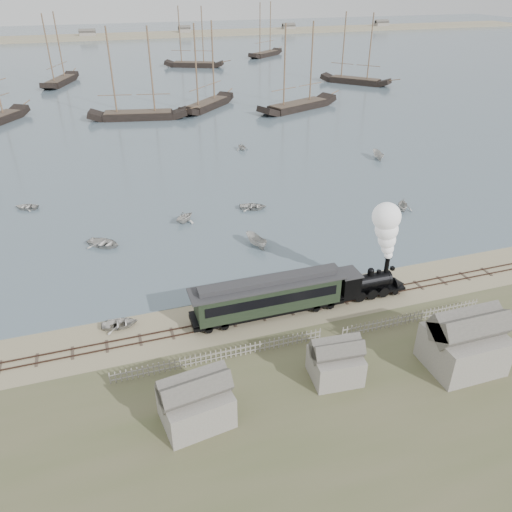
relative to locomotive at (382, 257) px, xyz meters
name	(u,v)px	position (x,y,z in m)	size (l,w,h in m)	color
ground	(266,303)	(-11.77, 2.00, -4.55)	(600.00, 600.00, 0.00)	tan
harbor_water	(122,61)	(-11.77, 172.00, -4.52)	(600.00, 336.00, 0.06)	#455462
rail_track	(272,314)	(-11.77, 0.00, -4.51)	(120.00, 1.80, 0.16)	#3E2922
picket_fence_west	(222,360)	(-18.27, -5.00, -4.55)	(19.00, 0.10, 1.20)	slate
picket_fence_east	(412,322)	(0.73, -5.50, -4.55)	(15.00, 0.10, 1.20)	slate
shed_left	(197,420)	(-21.77, -11.00, -4.55)	(5.00, 4.00, 4.10)	slate
shed_mid	(334,377)	(-9.77, -10.00, -4.55)	(4.00, 3.50, 3.60)	slate
shed_right	(459,365)	(1.23, -12.00, -4.55)	(6.00, 5.00, 5.10)	slate
far_spit	(108,38)	(-11.77, 252.00, -4.55)	(500.00, 20.00, 1.80)	tan
locomotive	(382,257)	(0.00, 0.00, 0.00)	(7.93, 2.96, 9.88)	black
passenger_coach	(268,295)	(-12.20, 0.00, -2.20)	(15.41, 2.97, 3.74)	black
beached_dinghy	(120,324)	(-26.36, 2.65, -4.19)	(3.44, 2.46, 0.71)	#BCB9B3
rowboat_0	(104,243)	(-26.89, 19.77, -4.05)	(4.30, 3.07, 0.89)	#BCB9B3
rowboat_1	(184,217)	(-16.05, 23.47, -3.65)	(3.21, 2.77, 1.69)	#BCB9B3
rowboat_2	(256,241)	(-8.92, 13.89, -3.77)	(3.73, 1.40, 1.44)	#BCB9B3
rowboat_3	(253,206)	(-5.85, 24.72, -4.09)	(3.89, 2.78, 0.81)	#BCB9B3
rowboat_4	(403,205)	(14.36, 17.74, -3.64)	(3.23, 2.79, 1.70)	#BCB9B3
rowboat_5	(378,155)	(22.56, 38.79, -3.78)	(3.67, 1.38, 1.42)	#BCB9B3
rowboat_6	(26,207)	(-36.83, 34.86, -4.14)	(3.38, 2.41, 0.70)	#BCB9B3
rowboat_7	(242,146)	(0.49, 51.50, -3.78)	(2.71, 2.34, 1.43)	#BCB9B3
schooner_2	(134,74)	(-15.65, 81.29, 5.51)	(22.48, 5.19, 20.00)	black
schooner_3	(206,66)	(1.97, 86.48, 5.51)	(20.45, 4.72, 20.00)	black
schooner_4	(300,67)	(23.09, 78.47, 5.51)	(23.56, 5.44, 20.00)	black
schooner_5	(358,49)	(52.15, 103.64, 5.51)	(21.50, 4.96, 20.00)	black
schooner_7	(55,49)	(-33.39, 130.65, 5.51)	(20.70, 4.78, 20.00)	black
schooner_8	(192,37)	(11.74, 149.25, 5.51)	(21.06, 4.86, 20.00)	black
schooner_9	(266,29)	(44.80, 166.27, 5.51)	(19.66, 4.54, 20.00)	black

